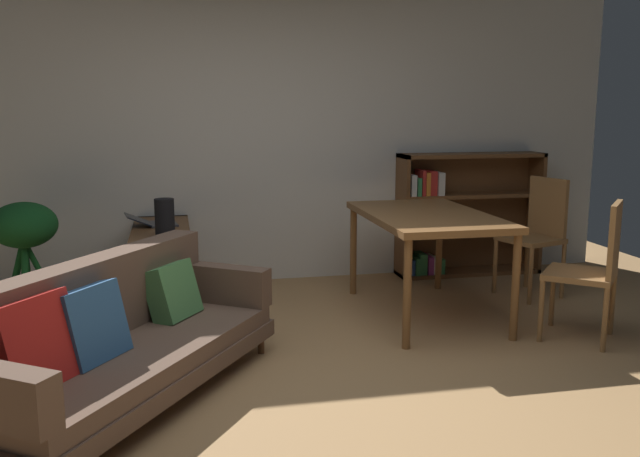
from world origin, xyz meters
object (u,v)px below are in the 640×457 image
(potted_floor_plant, at_px, (25,243))
(dining_table, at_px, (427,223))
(dining_chair_far, at_px, (593,265))
(bookshelf, at_px, (458,215))
(open_laptop, at_px, (154,222))
(media_console, at_px, (162,268))
(desk_speaker, at_px, (165,218))
(fabric_couch, at_px, (116,338))
(dining_chair_near, at_px, (537,230))

(potted_floor_plant, xyz_separation_m, dining_table, (2.99, -0.62, 0.15))
(dining_table, relative_size, dining_chair_far, 1.53)
(dining_chair_far, bearing_deg, bookshelf, 93.52)
(dining_chair_far, bearing_deg, open_laptop, 151.37)
(bookshelf, bearing_deg, media_console, -168.62)
(media_console, xyz_separation_m, dining_chair_far, (2.89, -1.43, 0.21))
(potted_floor_plant, distance_m, dining_table, 3.06)
(desk_speaker, relative_size, potted_floor_plant, 0.33)
(fabric_couch, bearing_deg, bookshelf, 37.90)
(dining_chair_near, bearing_deg, media_console, 174.68)
(dining_chair_near, relative_size, bookshelf, 0.72)
(dining_table, relative_size, bookshelf, 1.07)
(media_console, bearing_deg, potted_floor_plant, -178.91)
(media_console, relative_size, dining_table, 0.89)
(fabric_couch, height_order, dining_chair_near, dining_chair_near)
(media_console, bearing_deg, dining_chair_near, -5.32)
(fabric_couch, distance_m, desk_speaker, 1.48)
(dining_table, bearing_deg, media_console, 162.26)
(media_console, relative_size, dining_chair_far, 1.36)
(dining_chair_near, xyz_separation_m, bookshelf, (-0.35, 0.85, 0.00))
(fabric_couch, bearing_deg, open_laptop, 85.04)
(fabric_couch, height_order, potted_floor_plant, potted_floor_plant)
(open_laptop, height_order, bookshelf, bookshelf)
(dining_table, height_order, dining_chair_far, dining_chair_far)
(media_console, bearing_deg, open_laptop, 107.16)
(desk_speaker, xyz_separation_m, dining_table, (1.94, -0.26, -0.06))
(desk_speaker, bearing_deg, potted_floor_plant, 161.36)
(bookshelf, bearing_deg, desk_speaker, -161.16)
(desk_speaker, relative_size, dining_chair_far, 0.30)
(desk_speaker, distance_m, potted_floor_plant, 1.13)
(media_console, xyz_separation_m, bookshelf, (2.76, 0.56, 0.25))
(open_laptop, relative_size, dining_chair_far, 0.45)
(potted_floor_plant, bearing_deg, open_laptop, 11.60)
(dining_table, xyz_separation_m, dining_chair_far, (0.90, -0.79, -0.19))
(bookshelf, bearing_deg, dining_table, -123.22)
(potted_floor_plant, bearing_deg, desk_speaker, -18.64)
(fabric_couch, xyz_separation_m, bookshelf, (2.99, 2.33, 0.21))
(media_console, bearing_deg, dining_chair_far, -26.34)
(open_laptop, bearing_deg, dining_table, -21.70)
(fabric_couch, relative_size, media_console, 1.58)
(dining_chair_far, distance_m, bookshelf, 1.99)
(potted_floor_plant, bearing_deg, media_console, 1.09)
(media_console, xyz_separation_m, dining_table, (1.98, -0.63, 0.40))
(dining_table, distance_m, dining_chair_far, 1.22)
(desk_speaker, distance_m, dining_table, 1.96)
(fabric_couch, height_order, dining_table, dining_table)
(desk_speaker, relative_size, bookshelf, 0.21)
(potted_floor_plant, xyz_separation_m, dining_chair_near, (4.12, -0.27, -0.01))
(fabric_couch, relative_size, desk_speaker, 7.18)
(dining_chair_near, bearing_deg, fabric_couch, -156.10)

